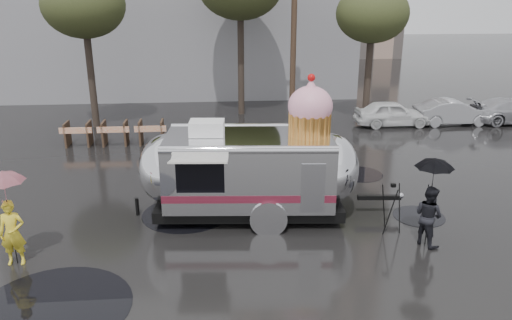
{
  "coord_description": "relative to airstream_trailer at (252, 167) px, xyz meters",
  "views": [
    {
      "loc": [
        -1.36,
        -10.42,
        6.23
      ],
      "look_at": [
        -0.26,
        2.72,
        1.67
      ],
      "focal_mm": 35.0,
      "sensor_mm": 36.0,
      "label": 1
    }
  ],
  "objects": [
    {
      "name": "barricade_row",
      "position": [
        -5.18,
        7.26,
        -0.94
      ],
      "size": [
        4.3,
        0.8,
        1.0
      ],
      "color": "#473323",
      "rests_on": "ground"
    },
    {
      "name": "utility_pole",
      "position": [
        2.87,
        11.3,
        3.16
      ],
      "size": [
        1.6,
        0.28,
        9.0
      ],
      "color": "#473323",
      "rests_on": "ground"
    },
    {
      "name": "tripod",
      "position": [
        3.6,
        -1.37,
        -0.65
      ],
      "size": [
        0.53,
        0.58,
        1.4
      ],
      "rotation": [
        0.0,
        0.0,
        0.1
      ],
      "color": "black",
      "rests_on": "ground"
    },
    {
      "name": "puddles",
      "position": [
        -1.78,
        -1.66,
        -1.46
      ],
      "size": [
        11.57,
        9.55,
        0.01
      ],
      "color": "black",
      "rests_on": "ground"
    },
    {
      "name": "umbrella_black",
      "position": [
        4.29,
        -2.11,
        0.48
      ],
      "size": [
        1.16,
        1.16,
        2.34
      ],
      "color": "black",
      "rests_on": "ground"
    },
    {
      "name": "person_left",
      "position": [
        -5.81,
        -2.23,
        -0.66
      ],
      "size": [
        0.6,
        0.41,
        1.61
      ],
      "primitive_type": "imported",
      "rotation": [
        0.0,
        0.0,
        0.05
      ],
      "color": "yellow",
      "rests_on": "ground"
    },
    {
      "name": "airstream_trailer",
      "position": [
        0.0,
        0.0,
        0.0
      ],
      "size": [
        7.73,
        3.1,
        4.17
      ],
      "rotation": [
        0.0,
        0.0,
        -0.07
      ],
      "color": "silver",
      "rests_on": "ground"
    },
    {
      "name": "person_right",
      "position": [
        4.29,
        -2.11,
        -0.67
      ],
      "size": [
        0.73,
        0.87,
        1.58
      ],
      "primitive_type": "imported",
      "rotation": [
        0.0,
        0.0,
        2.07
      ],
      "color": "black",
      "rests_on": "ground"
    },
    {
      "name": "tree_right",
      "position": [
        6.37,
        10.3,
        3.59
      ],
      "size": [
        3.36,
        3.36,
        6.42
      ],
      "color": "#382D26",
      "rests_on": "ground"
    },
    {
      "name": "umbrella_pink",
      "position": [
        -5.81,
        -2.23,
        0.49
      ],
      "size": [
        1.18,
        1.18,
        2.36
      ],
      "color": "#CC7886",
      "rests_on": "ground"
    },
    {
      "name": "tree_left",
      "position": [
        -6.63,
        10.3,
        4.02
      ],
      "size": [
        3.64,
        3.64,
        6.95
      ],
      "color": "#382D26",
      "rests_on": "ground"
    },
    {
      "name": "parked_cars",
      "position": [
        12.15,
        9.3,
        -0.74
      ],
      "size": [
        13.2,
        1.9,
        1.5
      ],
      "color": "silver",
      "rests_on": "ground"
    },
    {
      "name": "ground",
      "position": [
        0.37,
        -2.7,
        -1.46
      ],
      "size": [
        120.0,
        120.0,
        0.0
      ],
      "primitive_type": "plane",
      "color": "black",
      "rests_on": "ground"
    }
  ]
}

